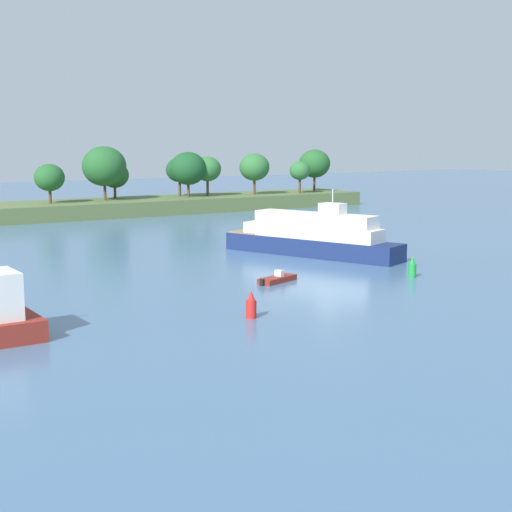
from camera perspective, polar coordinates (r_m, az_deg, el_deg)
treeline_island at (r=124.60m, az=-7.27°, el=4.77°), size 79.68×12.97×10.81m
small_motorboat at (r=62.53m, az=1.61°, el=-1.75°), size 4.21×2.53×0.96m
white_riverboat at (r=77.04m, az=4.28°, el=1.46°), size 10.29×19.68×6.90m
channel_buoy_red at (r=49.81m, az=-0.37°, el=-3.83°), size 0.70×0.70×1.90m
channel_buoy_green at (r=65.88m, az=11.79°, el=-0.91°), size 0.70×0.70×1.90m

